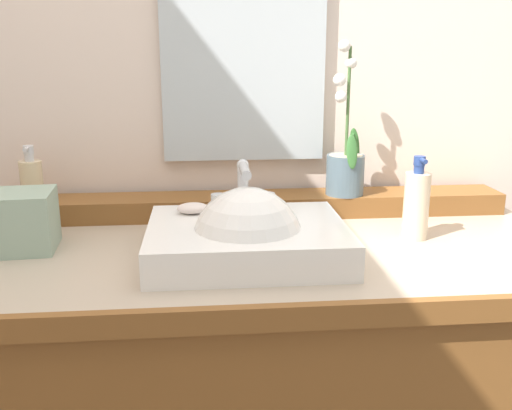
# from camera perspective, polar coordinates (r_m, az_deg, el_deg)

# --- Properties ---
(wall_back) EXTENTS (3.05, 0.20, 2.62)m
(wall_back) POSITION_cam_1_polar(r_m,az_deg,el_deg) (1.58, -0.96, 16.01)
(wall_back) COLOR beige
(wall_back) RESTS_ON ground
(back_ledge) EXTENTS (1.29, 0.12, 0.05)m
(back_ledge) POSITION_cam_1_polar(r_m,az_deg,el_deg) (1.46, -0.35, 0.01)
(back_ledge) COLOR brown
(back_ledge) RESTS_ON vanity_cabinet
(sink_basin) EXTENTS (0.40, 0.32, 0.26)m
(sink_basin) POSITION_cam_1_polar(r_m,az_deg,el_deg) (1.15, -0.87, -3.65)
(sink_basin) COLOR white
(sink_basin) RESTS_ON vanity_cabinet
(soap_bar) EXTENTS (0.07, 0.04, 0.02)m
(soap_bar) POSITION_cam_1_polar(r_m,az_deg,el_deg) (1.23, -6.36, -0.32)
(soap_bar) COLOR silver
(soap_bar) RESTS_ON sink_basin
(potted_plant) EXTENTS (0.10, 0.11, 0.38)m
(potted_plant) POSITION_cam_1_polar(r_m,az_deg,el_deg) (1.46, 8.98, 4.22)
(potted_plant) COLOR slate
(potted_plant) RESTS_ON back_ledge
(soap_dispenser) EXTENTS (0.05, 0.06, 0.14)m
(soap_dispenser) POSITION_cam_1_polar(r_m,az_deg,el_deg) (1.48, -21.63, 2.43)
(soap_dispenser) COLOR beige
(soap_dispenser) RESTS_ON back_ledge
(lotion_bottle) EXTENTS (0.06, 0.06, 0.19)m
(lotion_bottle) POSITION_cam_1_polar(r_m,az_deg,el_deg) (1.31, 15.81, 0.09)
(lotion_bottle) COLOR beige
(lotion_bottle) RESTS_ON vanity_cabinet
(tissue_box) EXTENTS (0.14, 0.14, 0.13)m
(tissue_box) POSITION_cam_1_polar(r_m,az_deg,el_deg) (1.29, -22.42, -1.50)
(tissue_box) COLOR #90AA95
(tissue_box) RESTS_ON vanity_cabinet
(mirror) EXTENTS (0.41, 0.02, 0.64)m
(mirror) POSITION_cam_1_polar(r_m,az_deg,el_deg) (1.47, -1.28, 16.89)
(mirror) COLOR silver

